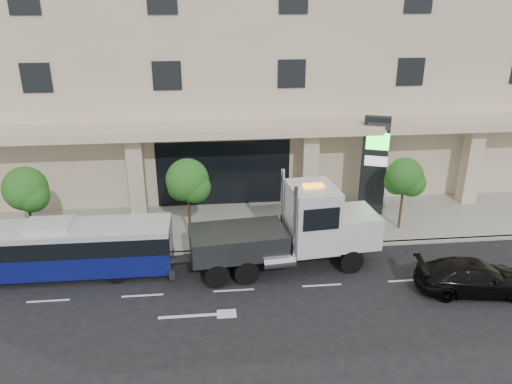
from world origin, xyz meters
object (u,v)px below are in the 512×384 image
at_px(city_bus, 52,249).
at_px(signage_pylon, 374,165).
at_px(black_sedan, 474,277).
at_px(tow_truck, 293,231).

relative_size(city_bus, signage_pylon, 1.87).
xyz_separation_m(black_sedan, signage_pylon, (-1.98, 8.44, 2.36)).
bearing_deg(tow_truck, city_bus, 172.79).
bearing_deg(city_bus, tow_truck, -1.29).
relative_size(tow_truck, signage_pylon, 1.75).
height_order(black_sedan, signage_pylon, signage_pylon).
bearing_deg(tow_truck, black_sedan, -27.09).
bearing_deg(city_bus, black_sedan, -9.67).
height_order(tow_truck, black_sedan, tow_truck).
relative_size(tow_truck, black_sedan, 2.00).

